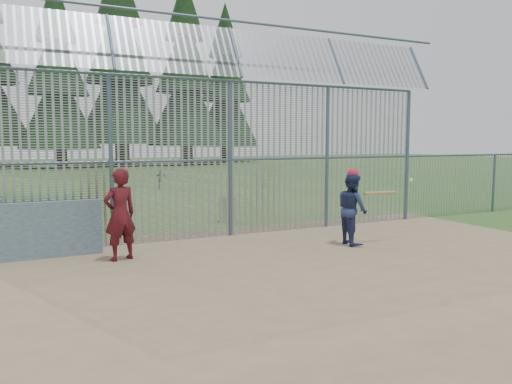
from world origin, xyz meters
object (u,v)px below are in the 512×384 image
batter (352,209)px  dugout_wall (40,230)px  trash_can (227,209)px  onlooker (120,214)px

batter → dugout_wall: bearing=83.3°
batter → trash_can: (-1.34, 4.44, -0.49)m
dugout_wall → trash_can: bearing=26.8°
onlooker → trash_can: bearing=-152.9°
onlooker → trash_can: (3.93, 3.59, -0.59)m
dugout_wall → batter: batter is taller
dugout_wall → trash_can: (5.41, 2.74, -0.24)m
batter → onlooker: size_ratio=0.89×
trash_can → batter: bearing=-73.2°
onlooker → trash_can: 5.36m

